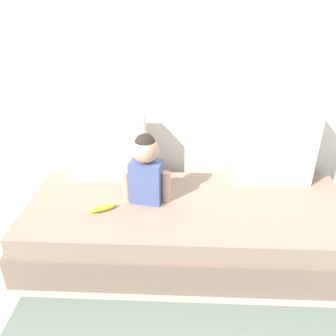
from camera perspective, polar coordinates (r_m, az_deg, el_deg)
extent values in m
plane|color=#B2ADA3|center=(2.40, 3.39, -12.99)|extent=(12.00, 12.00, 0.00)
cube|color=silver|center=(2.43, 4.02, 17.16)|extent=(5.33, 0.10, 2.25)
cube|color=#826C5B|center=(2.33, 3.47, -10.91)|extent=(2.13, 0.86, 0.22)
cube|color=gray|center=(2.22, 3.60, -7.33)|extent=(2.06, 0.84, 0.13)
cube|color=silver|center=(2.42, -10.28, 3.46)|extent=(0.55, 0.16, 0.47)
cube|color=silver|center=(2.44, 17.61, 3.40)|extent=(0.52, 0.16, 0.52)
cube|color=#4C5B93|center=(2.15, -3.67, -2.29)|extent=(0.21, 0.16, 0.28)
sphere|color=tan|center=(2.05, -3.85, 3.08)|extent=(0.16, 0.16, 0.16)
sphere|color=#2D231E|center=(2.03, -3.88, 4.04)|extent=(0.13, 0.13, 0.13)
cylinder|color=tan|center=(2.18, -6.93, -3.00)|extent=(0.06, 0.06, 0.21)
cylinder|color=tan|center=(2.15, -0.32, -3.17)|extent=(0.06, 0.06, 0.21)
ellipsoid|color=yellow|center=(2.14, -10.85, -6.59)|extent=(0.17, 0.12, 0.04)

